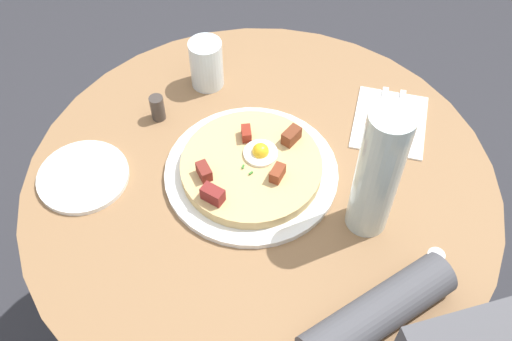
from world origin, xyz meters
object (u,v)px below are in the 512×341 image
object	(u,v)px
water_bottle	(378,174)
salt_shaker	(433,262)
dining_table	(260,232)
pizza_plate	(251,172)
fork	(381,119)
water_glass	(206,64)
pepper_shaker	(157,108)
breakfast_pizza	(251,166)
knife	(399,122)
bread_plate	(83,177)

from	to	relation	value
water_bottle	salt_shaker	world-z (taller)	water_bottle
dining_table	pizza_plate	distance (m)	0.19
water_bottle	fork	bearing A→B (deg)	-29.35
water_glass	pepper_shaker	xyz separation A→B (m)	(-0.07, 0.12, -0.03)
dining_table	pizza_plate	xyz separation A→B (m)	(0.02, 0.01, 0.19)
breakfast_pizza	water_bottle	size ratio (longest dim) A/B	0.97
water_bottle	salt_shaker	xyz separation A→B (m)	(-0.12, -0.06, -0.11)
knife	pizza_plate	bearing A→B (deg)	-52.84
dining_table	water_glass	distance (m)	0.36
pizza_plate	knife	xyz separation A→B (m)	(0.04, -0.32, 0.00)
fork	salt_shaker	xyz separation A→B (m)	(-0.33, 0.05, 0.02)
fork	water_glass	distance (m)	0.37
fork	salt_shaker	bearing A→B (deg)	20.34
dining_table	pizza_plate	size ratio (longest dim) A/B	2.73
dining_table	pizza_plate	bearing A→B (deg)	36.17
breakfast_pizza	bread_plate	distance (m)	0.31
water_bottle	breakfast_pizza	bearing A→B (deg)	47.46
breakfast_pizza	knife	distance (m)	0.32
dining_table	water_bottle	bearing A→B (deg)	-131.31
dining_table	breakfast_pizza	bearing A→B (deg)	36.05
pepper_shaker	knife	bearing A→B (deg)	-107.89
fork	knife	size ratio (longest dim) A/B	1.00
pizza_plate	water_bottle	distance (m)	0.26
bread_plate	pizza_plate	bearing A→B (deg)	-103.97
breakfast_pizza	pizza_plate	bearing A→B (deg)	74.32
fork	pizza_plate	bearing A→B (deg)	-48.55
fork	water_bottle	distance (m)	0.27
pizza_plate	bread_plate	bearing A→B (deg)	76.03
pizza_plate	water_bottle	bearing A→B (deg)	-132.53
bread_plate	salt_shaker	bearing A→B (deg)	-123.05
knife	water_glass	xyz separation A→B (m)	(0.22, 0.34, 0.05)
salt_shaker	pepper_shaker	world-z (taller)	pepper_shaker
water_glass	water_bottle	bearing A→B (deg)	-155.32
bread_plate	water_bottle	size ratio (longest dim) A/B	0.63
pizza_plate	pepper_shaker	world-z (taller)	pepper_shaker
pizza_plate	salt_shaker	world-z (taller)	salt_shaker
bread_plate	water_bottle	world-z (taller)	water_bottle
dining_table	bread_plate	bearing A→B (deg)	73.56
breakfast_pizza	bread_plate	bearing A→B (deg)	76.03
water_glass	knife	bearing A→B (deg)	-122.71
water_bottle	salt_shaker	bearing A→B (deg)	-151.45
water_bottle	salt_shaker	distance (m)	0.17
breakfast_pizza	pepper_shaker	bearing A→B (deg)	36.59
bread_plate	knife	bearing A→B (deg)	-93.08
pepper_shaker	salt_shaker	bearing A→B (deg)	-141.14
fork	salt_shaker	size ratio (longest dim) A/B	3.61
pizza_plate	bread_plate	size ratio (longest dim) A/B	1.91
pizza_plate	salt_shaker	distance (m)	0.36
breakfast_pizza	water_glass	bearing A→B (deg)	5.18
fork	dining_table	bearing A→B (deg)	-44.47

